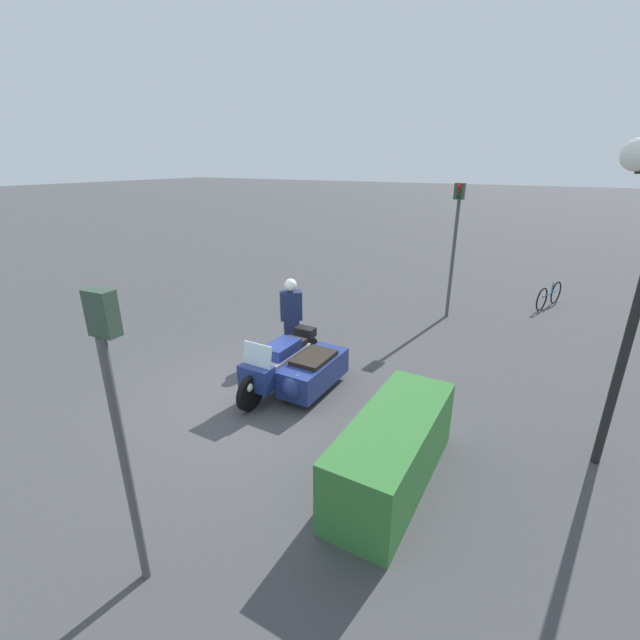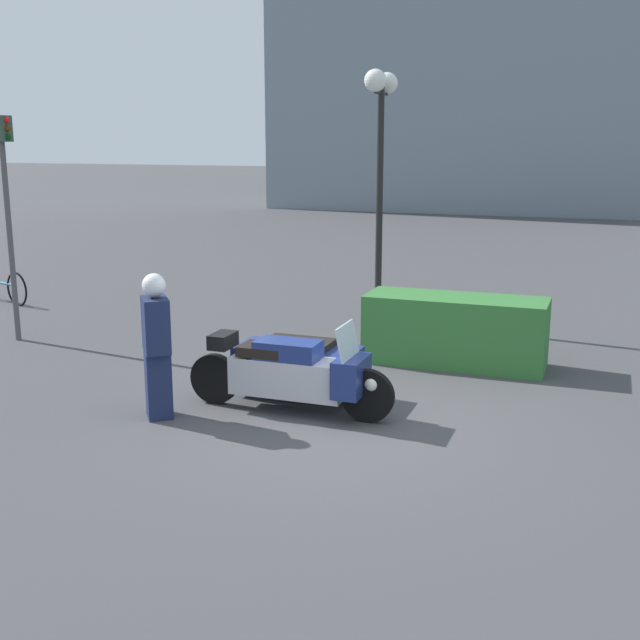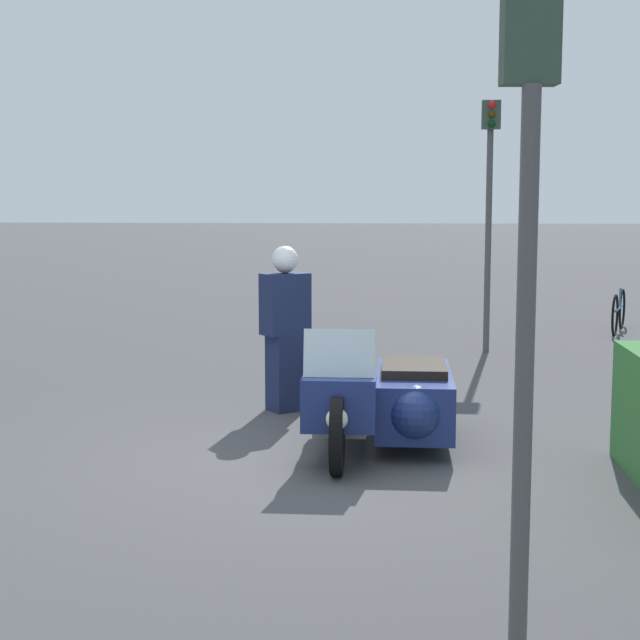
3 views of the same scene
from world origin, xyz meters
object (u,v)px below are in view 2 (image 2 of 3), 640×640
at_px(police_motorcycle, 301,368).
at_px(officer_rider, 157,342).
at_px(traffic_light_far, 8,196).
at_px(twin_lamp_post, 381,126).
at_px(bicycle_parked, 3,286).
at_px(hedge_bush_curbside, 455,331).

distance_m(police_motorcycle, officer_rider, 1.80).
bearing_deg(police_motorcycle, traffic_light_far, 165.31).
relative_size(twin_lamp_post, bicycle_parked, 2.68).
xyz_separation_m(hedge_bush_curbside, bicycle_parked, (-9.41, 1.39, -0.17)).
xyz_separation_m(police_motorcycle, twin_lamp_post, (-0.41, 4.89, 2.98)).
bearing_deg(hedge_bush_curbside, bicycle_parked, 171.62).
bearing_deg(bicycle_parked, traffic_light_far, -26.09).
height_order(traffic_light_far, bicycle_parked, traffic_light_far).
height_order(twin_lamp_post, traffic_light_far, twin_lamp_post).
distance_m(hedge_bush_curbside, bicycle_parked, 9.51).
height_order(hedge_bush_curbside, traffic_light_far, traffic_light_far).
bearing_deg(traffic_light_far, bicycle_parked, 134.81).
relative_size(police_motorcycle, officer_rider, 1.51).
distance_m(twin_lamp_post, traffic_light_far, 6.28).
height_order(hedge_bush_curbside, bicycle_parked, hedge_bush_curbside).
xyz_separation_m(officer_rider, bicycle_parked, (-6.55, 4.87, -0.58)).
relative_size(officer_rider, traffic_light_far, 0.48).
bearing_deg(bicycle_parked, officer_rider, -17.87).
bearing_deg(hedge_bush_curbside, twin_lamp_post, 127.45).
height_order(officer_rider, bicycle_parked, officer_rider).
distance_m(officer_rider, bicycle_parked, 8.18).
distance_m(traffic_light_far, bicycle_parked, 3.96).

